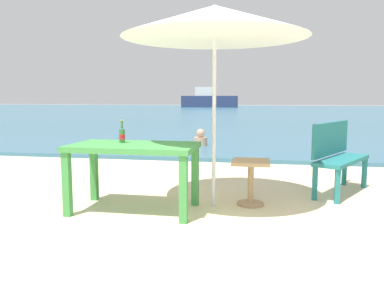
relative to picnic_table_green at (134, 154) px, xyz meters
The scene contains 9 objects.
ground_plane 1.87m from the picnic_table_green, 63.01° to the right, with size 120.00×120.00×0.00m, color beige.
sea_water 28.46m from the picnic_table_green, 88.40° to the left, with size 120.00×50.00×0.08m, color #386B84.
picnic_table_green is the anchor object (origin of this frame).
beer_bottle_amber 0.29m from the picnic_table_green, 148.52° to the left, with size 0.07×0.07×0.26m.
patio_umbrella 1.73m from the picnic_table_green, 20.38° to the left, with size 2.10×2.10×2.30m.
side_table_wood 1.40m from the picnic_table_green, 19.88° to the left, with size 0.44×0.44×0.54m.
bench_teal_center 2.72m from the picnic_table_green, 28.22° to the left, with size 0.90×1.22×0.95m.
swimmer_person 5.50m from the picnic_table_green, 91.42° to the left, with size 0.34×0.34×0.41m.
boat_sailboat 42.20m from the picnic_table_green, 96.95° to the left, with size 6.54×1.78×2.38m.
Camera 1 is at (0.64, -2.57, 1.28)m, focal length 36.52 mm.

